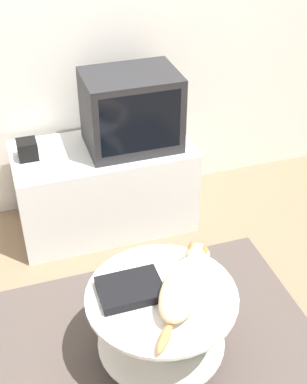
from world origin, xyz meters
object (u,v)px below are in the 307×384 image
Objects in this scene: speaker at (27,150)px; dvd_box at (130,289)px; tv at (131,111)px; cat at (185,284)px.

dvd_box is (0.29, -1.08, -0.15)m from speaker.
tv is 1.02× the size of cat.
speaker is 0.40× the size of dvd_box.
cat is (0.22, -0.08, 0.04)m from dvd_box.
tv is at bearing 73.30° from dvd_box.
dvd_box is (-0.31, -1.04, -0.32)m from tv.
speaker is at bearing 176.40° from tv.
cat reaches higher than dvd_box.
tv reaches higher than dvd_box.
speaker is 1.28m from cat.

